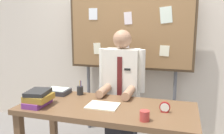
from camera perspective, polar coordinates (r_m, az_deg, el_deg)
name	(u,v)px	position (r m, az deg, el deg)	size (l,w,h in m)	color
back_wall	(133,36)	(3.27, 5.08, 7.51)	(6.40, 0.08, 2.70)	beige
desk	(107,115)	(2.31, -1.28, -11.59)	(1.68, 0.72, 0.74)	brown
person	(122,95)	(2.82, 2.36, -6.83)	(0.55, 0.56, 1.45)	#2D2D33
bulletin_board	(130,34)	(3.07, 4.30, 8.02)	(1.64, 0.09, 1.89)	#4C3823
book_stack	(38,98)	(2.38, -17.52, -7.18)	(0.23, 0.29, 0.15)	#72337F
open_notebook	(103,106)	(2.27, -2.25, -9.38)	(0.30, 0.23, 0.01)	#F4EFCC
desk_clock	(165,108)	(2.17, 12.71, -9.62)	(0.09, 0.04, 0.09)	maroon
coffee_mug	(145,116)	(1.96, 7.93, -11.66)	(0.08, 0.08, 0.09)	#B23833
pen_holder	(80,90)	(2.64, -7.76, -5.65)	(0.07, 0.07, 0.16)	#262626
paper_tray	(57,91)	(2.73, -13.13, -5.76)	(0.26, 0.20, 0.06)	#333338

